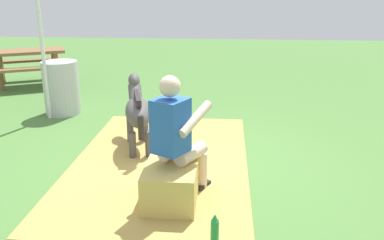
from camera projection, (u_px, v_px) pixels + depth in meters
The scene contains 9 objects.
ground_plane at pixel (182, 164), 4.96m from camera, with size 24.00×24.00×0.00m, color #4C7A38.
hay_patch at pixel (160, 162), 5.00m from camera, with size 3.41×2.08×0.02m, color tan.
hay_bale at pixel (171, 186), 4.00m from camera, with size 0.64×0.50×0.40m, color tan.
person_seated at pixel (178, 133), 3.98m from camera, with size 0.72×0.60×1.28m.
pony_standing at pixel (138, 110), 5.31m from camera, with size 1.32×0.57×0.88m.
soda_bottle at pixel (215, 231), 3.37m from camera, with size 0.07×0.07×0.30m.
water_barrel at pixel (61, 88), 6.79m from camera, with size 0.58×0.58×0.88m, color #B2B2B7.
tent_pole_right at pixel (43, 50), 6.33m from camera, with size 0.06×0.06×2.20m, color silver.
picnic_bench at pixel (27, 58), 8.69m from camera, with size 1.83×1.92×0.75m.
Camera 1 is at (-4.51, -0.51, 2.06)m, focal length 38.52 mm.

